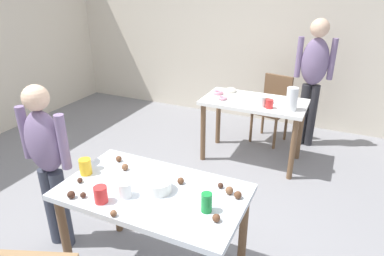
{
  "coord_description": "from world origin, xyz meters",
  "views": [
    {
      "loc": [
        1.15,
        -1.77,
        2.02
      ],
      "look_at": [
        0.1,
        0.52,
        0.9
      ],
      "focal_mm": 31.73,
      "sensor_mm": 36.0,
      "label": 1
    }
  ],
  "objects": [
    {
      "name": "donut_far_2",
      "position": [
        -0.08,
        2.02,
        0.77
      ],
      "size": [
        0.14,
        0.14,
        0.04
      ],
      "primitive_type": "torus",
      "color": "white",
      "rests_on": "dining_table_far"
    },
    {
      "name": "soda_can",
      "position": [
        0.54,
        -0.24,
        0.81
      ],
      "size": [
        0.07,
        0.07,
        0.12
      ],
      "primitive_type": "cylinder",
      "color": "#198438",
      "rests_on": "dining_table_near"
    },
    {
      "name": "ground_plane",
      "position": [
        0.0,
        0.0,
        0.0
      ],
      "size": [
        6.4,
        6.4,
        0.0
      ],
      "primitive_type": "plane",
      "color": "gray"
    },
    {
      "name": "donut_far_0",
      "position": [
        -0.19,
        1.88,
        0.77
      ],
      "size": [
        0.13,
        0.13,
        0.04
      ],
      "primitive_type": "torus",
      "color": "pink",
      "rests_on": "dining_table_far"
    },
    {
      "name": "cake_ball_0",
      "position": [
        0.53,
        0.02,
        0.77
      ],
      "size": [
        0.04,
        0.04,
        0.04
      ],
      "primitive_type": "sphere",
      "color": "#3D2319",
      "rests_on": "dining_table_near"
    },
    {
      "name": "dining_table_far",
      "position": [
        0.27,
        1.83,
        0.63
      ],
      "size": [
        1.15,
        0.63,
        0.75
      ],
      "color": "white",
      "rests_on": "ground_plane"
    },
    {
      "name": "cake_ball_4",
      "position": [
        -0.29,
        0.03,
        0.77
      ],
      "size": [
        0.05,
        0.05,
        0.05
      ],
      "primitive_type": "sphere",
      "color": "brown",
      "rests_on": "dining_table_near"
    },
    {
      "name": "cake_ball_5",
      "position": [
        0.61,
        -0.02,
        0.78
      ],
      "size": [
        0.05,
        0.05,
        0.05
      ],
      "primitive_type": "sphere",
      "color": "brown",
      "rests_on": "dining_table_near"
    },
    {
      "name": "cake_ball_8",
      "position": [
        -0.28,
        -0.48,
        0.77
      ],
      "size": [
        0.05,
        0.05,
        0.05
      ],
      "primitive_type": "sphere",
      "color": "#3D2319",
      "rests_on": "dining_table_near"
    },
    {
      "name": "cup_near_2",
      "position": [
        -0.39,
        -0.21,
        0.81
      ],
      "size": [
        0.08,
        0.08,
        0.12
      ],
      "primitive_type": "cylinder",
      "color": "yellow",
      "rests_on": "dining_table_near"
    },
    {
      "name": "cup_far_1",
      "position": [
        0.48,
        1.65,
        0.8
      ],
      "size": [
        0.08,
        0.08,
        0.09
      ],
      "primitive_type": "cylinder",
      "color": "red",
      "rests_on": "dining_table_far"
    },
    {
      "name": "wall_back",
      "position": [
        0.0,
        3.2,
        1.3
      ],
      "size": [
        6.4,
        0.1,
        2.6
      ],
      "primitive_type": "cube",
      "color": "beige",
      "rests_on": "ground_plane"
    },
    {
      "name": "person_girl_near",
      "position": [
        -0.75,
        -0.21,
        0.8
      ],
      "size": [
        0.45,
        0.2,
        1.36
      ],
      "color": "#383D4C",
      "rests_on": "ground_plane"
    },
    {
      "name": "dining_table_near",
      "position": [
        0.14,
        -0.18,
        0.64
      ],
      "size": [
        1.22,
        0.7,
        0.75
      ],
      "color": "silver",
      "rests_on": "ground_plane"
    },
    {
      "name": "mixing_bowl",
      "position": [
        0.18,
        -0.18,
        0.79
      ],
      "size": [
        0.18,
        0.18,
        0.08
      ],
      "primitive_type": "cylinder",
      "color": "white",
      "rests_on": "dining_table_near"
    },
    {
      "name": "donut_far_1",
      "position": [
        -0.07,
        1.72,
        0.77
      ],
      "size": [
        0.11,
        0.11,
        0.03
      ],
      "primitive_type": "torus",
      "color": "pink",
      "rests_on": "dining_table_far"
    },
    {
      "name": "cup_near_0",
      "position": [
        -0.08,
        -0.43,
        0.8
      ],
      "size": [
        0.08,
        0.08,
        0.11
      ],
      "primitive_type": "cylinder",
      "color": "red",
      "rests_on": "dining_table_near"
    },
    {
      "name": "cake_ball_2",
      "position": [
        0.07,
        -0.51,
        0.77
      ],
      "size": [
        0.04,
        0.04,
        0.04
      ],
      "primitive_type": "sphere",
      "color": "brown",
      "rests_on": "dining_table_near"
    },
    {
      "name": "cake_ball_6",
      "position": [
        0.27,
        -0.04,
        0.77
      ],
      "size": [
        0.05,
        0.05,
        0.05
      ],
      "primitive_type": "sphere",
      "color": "brown",
      "rests_on": "dining_table_near"
    },
    {
      "name": "cake_ball_10",
      "position": [
        0.63,
        -0.31,
        0.77
      ],
      "size": [
        0.05,
        0.05,
        0.05
      ],
      "primitive_type": "sphere",
      "color": "brown",
      "rests_on": "dining_table_near"
    },
    {
      "name": "donut_far_3",
      "position": [
        0.42,
        1.81,
        0.77
      ],
      "size": [
        0.14,
        0.14,
        0.04
      ],
      "primitive_type": "torus",
      "color": "brown",
      "rests_on": "dining_table_far"
    },
    {
      "name": "cake_ball_7",
      "position": [
        0.67,
        -0.04,
        0.77
      ],
      "size": [
        0.05,
        0.05,
        0.05
      ],
      "primitive_type": "sphere",
      "color": "brown",
      "rests_on": "dining_table_near"
    },
    {
      "name": "person_adult_far",
      "position": [
        0.8,
        2.53,
        0.97
      ],
      "size": [
        0.45,
        0.23,
        1.6
      ],
      "color": "#28282D",
      "rests_on": "ground_plane"
    },
    {
      "name": "cup_far_0",
      "position": [
        0.39,
        1.67,
        0.81
      ],
      "size": [
        0.08,
        0.08,
        0.11
      ],
      "primitive_type": "cylinder",
      "color": "white",
      "rests_on": "dining_table_far"
    },
    {
      "name": "cake_ball_1",
      "position": [
        -0.35,
        -0.32,
        0.77
      ],
      "size": [
        0.04,
        0.04,
        0.04
      ],
      "primitive_type": "sphere",
      "color": "#3D2319",
      "rests_on": "dining_table_near"
    },
    {
      "name": "chair_far_table",
      "position": [
        0.36,
        2.5,
        0.5
      ],
      "size": [
        0.48,
        0.48,
        0.87
      ],
      "color": "brown",
      "rests_on": "ground_plane"
    },
    {
      "name": "cup_near_1",
      "position": [
        0.02,
        -0.32,
        0.8
      ],
      "size": [
        0.09,
        0.09,
        0.1
      ],
      "primitive_type": "cylinder",
      "color": "white",
      "rests_on": "dining_table_near"
    },
    {
      "name": "cake_ball_3",
      "position": [
        -0.17,
        -0.05,
        0.77
      ],
      "size": [
        0.05,
        0.05,
        0.05
      ],
      "primitive_type": "sphere",
      "color": "brown",
      "rests_on": "dining_table_near"
    },
    {
      "name": "cake_ball_9",
      "position": [
        -0.21,
        -0.44,
        0.77
      ],
      "size": [
        0.04,
        0.04,
        0.04
      ],
      "primitive_type": "sphere",
      "color": "#3D2319",
      "rests_on": "dining_table_near"
    },
    {
      "name": "pitcher_far",
      "position": [
        0.7,
        1.69,
        0.87
      ],
      "size": [
        0.12,
        0.12,
        0.24
      ],
      "primitive_type": "cylinder",
      "color": "white",
      "rests_on": "dining_table_far"
    },
    {
      "name": "fork_near",
      "position": [
        -0.23,
        -0.21,
        0.75
      ],
      "size": [
        0.17,
        0.02,
        0.01
      ],
      "primitive_type": "cube",
      "color": "silver",
      "rests_on": "dining_table_near"
    }
  ]
}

